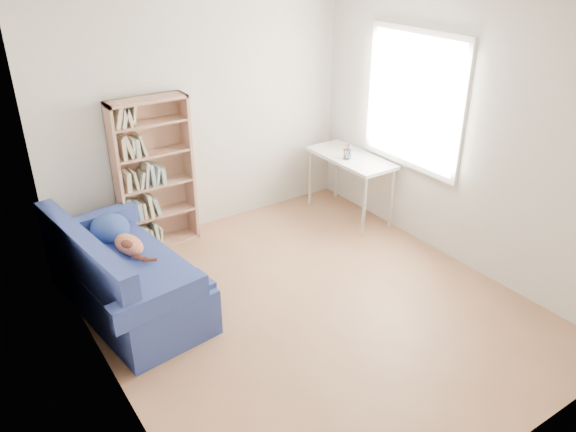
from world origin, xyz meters
The scene contains 6 objects.
ground centered at (0.00, 0.00, 0.00)m, with size 4.00×4.00×0.00m, color #996645.
room_shell centered at (0.10, 0.03, 1.64)m, with size 3.54×4.04×2.62m.
sofa centered at (-1.36, 0.92, 0.32)m, with size 1.02×1.80×0.84m.
bookshelf centered at (-0.64, 1.86, 0.74)m, with size 0.80×0.25×1.60m.
desk centered at (1.48, 1.24, 0.67)m, with size 0.50×1.10×0.75m.
pen_cup centered at (1.38, 1.21, 0.82)m, with size 0.09×0.09×0.18m.
Camera 1 is at (-2.48, -3.35, 3.01)m, focal length 35.00 mm.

